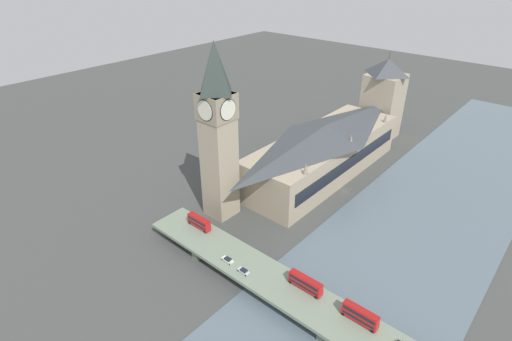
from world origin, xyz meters
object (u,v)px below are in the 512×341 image
at_px(parliament_hall, 324,150).
at_px(victoria_tower, 383,99).
at_px(car_southbound_lead, 244,271).
at_px(double_decker_bus_lead, 305,283).
at_px(clock_tower, 218,131).
at_px(car_southbound_mid, 228,260).
at_px(road_bridge, 334,319).
at_px(double_decker_bus_rear, 199,222).
at_px(double_decker_bus_mid, 360,315).

bearing_deg(parliament_hall, victoria_tower, -89.95).
bearing_deg(car_southbound_lead, double_decker_bus_lead, -159.40).
relative_size(clock_tower, car_southbound_lead, 16.49).
bearing_deg(parliament_hall, car_southbound_mid, 99.85).
bearing_deg(double_decker_bus_lead, victoria_tower, -73.07).
distance_m(victoria_tower, road_bridge, 152.44).
xyz_separation_m(victoria_tower, double_decker_bus_rear, (7.49, 137.77, -15.27)).
height_order(parliament_hall, clock_tower, clock_tower).
xyz_separation_m(double_decker_bus_rear, car_southbound_mid, (-21.89, 6.75, -1.88)).
xyz_separation_m(car_southbound_lead, car_southbound_mid, (7.83, -0.40, 0.03)).
relative_size(victoria_tower, car_southbound_lead, 11.51).
height_order(victoria_tower, car_southbound_lead, victoria_tower).
bearing_deg(car_southbound_lead, car_southbound_mid, -2.90).
distance_m(clock_tower, double_decker_bus_lead, 65.78).
height_order(victoria_tower, car_southbound_mid, victoria_tower).
bearing_deg(clock_tower, car_southbound_lead, 144.94).
xyz_separation_m(parliament_hall, double_decker_bus_rear, (7.54, 75.86, -5.11)).
bearing_deg(parliament_hall, car_southbound_lead, 104.96).
bearing_deg(car_southbound_lead, parliament_hall, -75.04).
height_order(clock_tower, double_decker_bus_lead, clock_tower).
relative_size(clock_tower, victoria_tower, 1.43).
distance_m(double_decker_bus_mid, car_southbound_mid, 47.10).
height_order(parliament_hall, victoria_tower, victoria_tower).
relative_size(parliament_hall, double_decker_bus_mid, 8.71).
distance_m(double_decker_bus_rear, car_southbound_lead, 30.63).
xyz_separation_m(parliament_hall, clock_tower, (13.77, 57.77, 25.21)).
height_order(double_decker_bus_lead, car_southbound_lead, double_decker_bus_lead).
distance_m(double_decker_bus_lead, double_decker_bus_rear, 49.36).
bearing_deg(car_southbound_mid, clock_tower, -41.45).
bearing_deg(double_decker_bus_rear, car_southbound_lead, 166.48).
bearing_deg(car_southbound_mid, car_southbound_lead, 177.10).
relative_size(double_decker_bus_lead, car_southbound_mid, 2.60).
bearing_deg(road_bridge, car_southbound_lead, 6.81).
bearing_deg(clock_tower, victoria_tower, -96.54).
xyz_separation_m(parliament_hall, victoria_tower, (0.06, -61.91, 10.16)).
xyz_separation_m(double_decker_bus_lead, car_southbound_mid, (27.46, 6.98, -1.89)).
xyz_separation_m(parliament_hall, car_southbound_lead, (-22.18, 83.00, -7.02)).
relative_size(clock_tower, double_decker_bus_mid, 6.55).
distance_m(double_decker_bus_rear, car_southbound_mid, 22.99).
relative_size(double_decker_bus_rear, car_southbound_mid, 2.34).
bearing_deg(double_decker_bus_mid, road_bridge, 27.35).
relative_size(road_bridge, car_southbound_lead, 35.37).
bearing_deg(car_southbound_mid, double_decker_bus_rear, -17.14).
bearing_deg(double_decker_bus_lead, double_decker_bus_rear, 0.27).
bearing_deg(victoria_tower, car_southbound_lead, 98.72).
bearing_deg(clock_tower, car_southbound_mid, 138.55).
xyz_separation_m(double_decker_bus_lead, car_southbound_lead, (19.64, 7.38, -1.92)).
distance_m(road_bridge, double_decker_bus_lead, 13.76).
relative_size(clock_tower, road_bridge, 0.47).
distance_m(parliament_hall, double_decker_bus_lead, 86.56).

